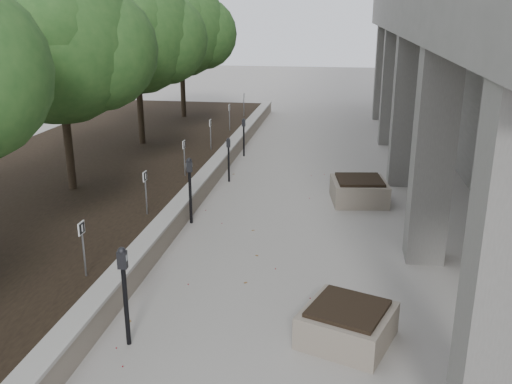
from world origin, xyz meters
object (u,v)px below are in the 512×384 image
Objects in this scene: crabapple_tree_5 at (181,49)px; parking_meter_3 at (190,191)px; parking_meter_2 at (125,297)px; planter_front at (347,323)px; crabapple_tree_4 at (137,59)px; parking_meter_5 at (244,137)px; parking_meter_4 at (229,160)px; crabapple_tree_3 at (61,77)px; planter_back at (359,190)px.

crabapple_tree_5 is 3.56× the size of parking_meter_3.
parking_meter_2 is at bearing -103.71° from parking_meter_3.
planter_front is (6.74, -15.13, -2.84)m from crabapple_tree_5.
parking_meter_5 is at bearing 5.77° from crabapple_tree_4.
parking_meter_3 is 1.28× the size of planter_front.
parking_meter_4 is at bearing 87.34° from parking_meter_2.
parking_meter_2 is 11.05m from parking_meter_5.
planter_front is (6.74, -10.13, -2.84)m from crabapple_tree_4.
crabapple_tree_4 is at bearing 104.80° from parking_meter_2.
planter_front is at bearing -67.19° from parking_meter_5.
parking_meter_4 is 0.99× the size of parking_meter_5.
crabapple_tree_5 is (0.00, 10.00, 0.00)m from crabapple_tree_3.
parking_meter_3 is at bearing -86.10° from parking_meter_5.
planter_back is at bearing 10.72° from parking_meter_3.
planter_back is (0.29, 6.35, 0.03)m from planter_front.
parking_meter_5 is at bearing 107.87° from planter_front.
crabapple_tree_3 reaches higher than parking_meter_5.
crabapple_tree_3 is at bearing -150.68° from parking_meter_4.
parking_meter_5 is at bearing -54.19° from crabapple_tree_5.
crabapple_tree_4 reaches higher than parking_meter_3.
parking_meter_3 is 3.31m from parking_meter_4.
crabapple_tree_3 is at bearing 146.71° from parking_meter_3.
parking_meter_4 is 0.96× the size of planter_back.
crabapple_tree_3 reaches higher than parking_meter_2.
crabapple_tree_4 is 7.12m from parking_meter_3.
parking_meter_4 is 2.91m from parking_meter_5.
parking_meter_2 is at bearing -71.27° from crabapple_tree_4.
parking_meter_3 is 4.34m from planter_back.
planter_back is (3.40, 6.92, -0.45)m from parking_meter_2.
parking_meter_5 is (3.36, 5.34, -2.49)m from crabapple_tree_3.
crabapple_tree_4 is 8.46m from planter_back.
parking_meter_5 is 5.53m from planter_back.
crabapple_tree_4 reaches higher than parking_meter_4.
crabapple_tree_3 is 1.00× the size of crabapple_tree_4.
crabapple_tree_5 is 16.30m from parking_meter_2.
crabapple_tree_5 is 4.32× the size of parking_meter_4.
parking_meter_4 is at bearing 68.30° from parking_meter_3.
crabapple_tree_4 is 4.20m from parking_meter_5.
parking_meter_3 is 1.21× the size of parking_meter_5.
parking_meter_4 is 8.25m from planter_front.
parking_meter_4 is (3.45, -2.57, -2.49)m from crabapple_tree_4.
parking_meter_2 is (3.63, -5.71, -2.36)m from crabapple_tree_3.
crabapple_tree_4 reaches higher than planter_front.
crabapple_tree_4 is at bearing 90.00° from crabapple_tree_3.
planter_back reaches higher than planter_front.
planter_front is at bearing -68.90° from parking_meter_3.
crabapple_tree_5 is at bearing 114.00° from planter_front.
crabapple_tree_4 is 3.56× the size of parking_meter_3.
planter_back is at bearing -24.56° from parking_meter_4.
parking_meter_5 is (3.36, 0.34, -2.49)m from crabapple_tree_4.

